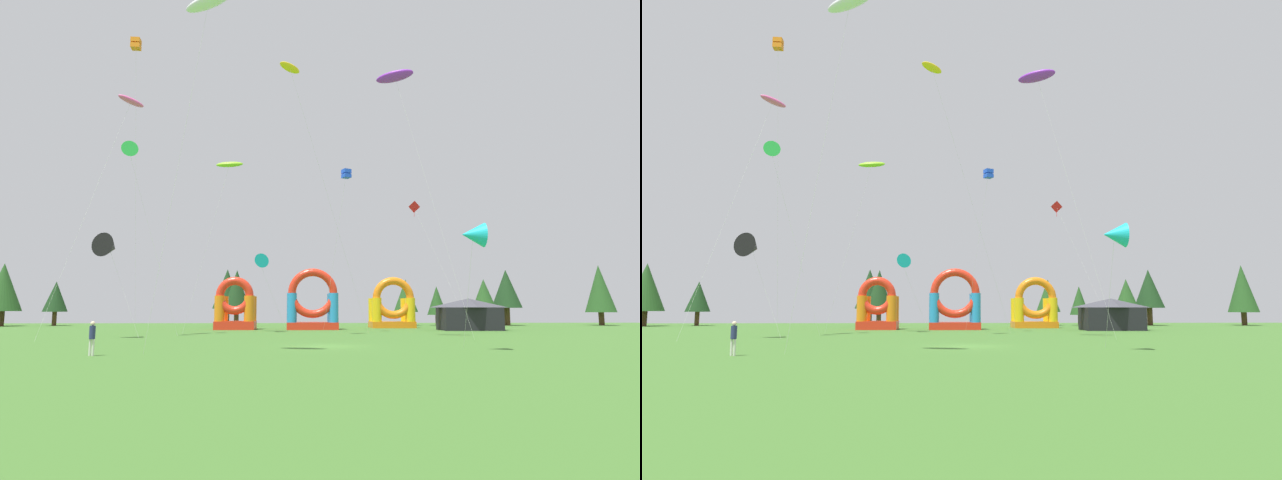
% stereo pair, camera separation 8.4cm
% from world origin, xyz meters
% --- Properties ---
extents(ground_plane, '(120.00, 120.00, 0.00)m').
position_xyz_m(ground_plane, '(0.00, 0.00, 0.00)').
color(ground_plane, '#3D6B28').
extents(kite_purple_parafoil, '(7.25, 3.59, 23.38)m').
position_xyz_m(kite_purple_parafoil, '(6.51, 8.94, 22.71)').
color(kite_purple_parafoil, purple).
rests_on(kite_purple_parafoil, ground_plane).
extents(kite_black_delta, '(4.35, 2.49, 8.77)m').
position_xyz_m(kite_black_delta, '(-17.96, 10.37, 7.66)').
color(kite_black_delta, black).
rests_on(kite_black_delta, ground_plane).
extents(kite_white_parafoil, '(4.81, 2.61, 20.05)m').
position_xyz_m(kite_white_parafoil, '(-7.00, -7.08, 19.44)').
color(kite_white_parafoil, white).
rests_on(kite_white_parafoil, ground_plane).
extents(kite_cyan_delta, '(1.40, 3.69, 7.45)m').
position_xyz_m(kite_cyan_delta, '(8.31, -4.67, 6.71)').
color(kite_cyan_delta, '#19B7CC').
rests_on(kite_cyan_delta, ground_plane).
extents(kite_lime_parafoil, '(5.88, 1.24, 18.14)m').
position_xyz_m(kite_lime_parafoil, '(-9.23, 20.07, 17.67)').
color(kite_lime_parafoil, '#8CD826').
rests_on(kite_lime_parafoil, ground_plane).
extents(kite_orange_box, '(0.89, 5.03, 27.94)m').
position_xyz_m(kite_orange_box, '(-17.42, 13.13, 27.36)').
color(kite_orange_box, orange).
rests_on(kite_orange_box, ground_plane).
extents(kite_yellow_parafoil, '(9.19, 8.00, 25.24)m').
position_xyz_m(kite_yellow_parafoil, '(-2.75, 11.83, 24.68)').
color(kite_yellow_parafoil, yellow).
rests_on(kite_yellow_parafoil, ground_plane).
extents(kite_pink_parafoil, '(5.50, 7.92, 22.18)m').
position_xyz_m(kite_pink_parafoil, '(-17.59, 13.06, 21.70)').
color(kite_pink_parafoil, '#EA599E').
rests_on(kite_pink_parafoil, ground_plane).
extents(kite_green_delta, '(5.47, 2.89, 17.34)m').
position_xyz_m(kite_green_delta, '(-17.19, 11.93, 16.53)').
color(kite_green_delta, green).
rests_on(kite_green_delta, ground_plane).
extents(kite_red_diamond, '(5.87, 4.83, 16.01)m').
position_xyz_m(kite_red_diamond, '(13.06, 31.39, 15.36)').
color(kite_red_diamond, red).
rests_on(kite_red_diamond, ground_plane).
extents(kite_teal_delta, '(4.04, 2.44, 8.26)m').
position_xyz_m(kite_teal_delta, '(-5.98, 21.24, 7.32)').
color(kite_teal_delta, '#0C7F7A').
rests_on(kite_teal_delta, ground_plane).
extents(kite_blue_box, '(2.81, 5.28, 17.33)m').
position_xyz_m(kite_blue_box, '(3.24, 20.22, 16.82)').
color(kite_blue_box, blue).
rests_on(kite_blue_box, ground_plane).
extents(person_midfield, '(0.34, 0.34, 1.77)m').
position_xyz_m(person_midfield, '(-12.55, -6.63, 1.05)').
color(person_midfield, silver).
rests_on(person_midfield, ground_plane).
extents(inflatable_yellow_castle, '(5.66, 4.51, 6.58)m').
position_xyz_m(inflatable_yellow_castle, '(10.53, 34.46, 2.42)').
color(inflatable_yellow_castle, orange).
rests_on(inflatable_yellow_castle, ground_plane).
extents(inflatable_red_slide, '(6.10, 4.17, 7.24)m').
position_xyz_m(inflatable_red_slide, '(-0.12, 28.75, 2.70)').
color(inflatable_red_slide, red).
rests_on(inflatable_red_slide, ground_plane).
extents(inflatable_blue_arch, '(4.72, 4.41, 6.24)m').
position_xyz_m(inflatable_blue_arch, '(-9.36, 29.35, 2.30)').
color(inflatable_blue_arch, red).
rests_on(inflatable_blue_arch, ground_plane).
extents(festival_tent, '(6.67, 4.36, 3.66)m').
position_xyz_m(festival_tent, '(18.01, 26.20, 1.83)').
color(festival_tent, black).
rests_on(festival_tent, ground_plane).
extents(tree_row_0, '(5.33, 5.33, 9.08)m').
position_xyz_m(tree_row_0, '(-44.61, 43.67, 5.57)').
color(tree_row_0, '#4C331E').
rests_on(tree_row_0, ground_plane).
extents(tree_row_1, '(3.50, 3.50, 6.56)m').
position_xyz_m(tree_row_1, '(-37.97, 45.80, 4.26)').
color(tree_row_1, '#4C331E').
rests_on(tree_row_1, ground_plane).
extents(tree_row_2, '(4.31, 4.31, 8.35)m').
position_xyz_m(tree_row_2, '(-12.38, 44.44, 5.37)').
color(tree_row_2, '#4C331E').
rests_on(tree_row_2, ground_plane).
extents(tree_row_3, '(3.71, 3.71, 7.98)m').
position_xyz_m(tree_row_3, '(-10.54, 40.76, 5.17)').
color(tree_row_3, '#4C331E').
rests_on(tree_row_3, ground_plane).
extents(tree_row_4, '(3.66, 3.66, 6.95)m').
position_xyz_m(tree_row_4, '(14.53, 45.13, 4.44)').
color(tree_row_4, '#4C331E').
rests_on(tree_row_4, ground_plane).
extents(tree_row_5, '(2.90, 2.90, 5.91)m').
position_xyz_m(tree_row_5, '(19.26, 44.99, 3.71)').
color(tree_row_5, '#4C331E').
rests_on(tree_row_5, ground_plane).
extents(tree_row_6, '(3.40, 3.40, 6.85)m').
position_xyz_m(tree_row_6, '(25.60, 42.29, 4.63)').
color(tree_row_6, '#4C331E').
rests_on(tree_row_6, ground_plane).
extents(tree_row_7, '(4.47, 4.47, 8.42)m').
position_xyz_m(tree_row_7, '(29.80, 44.29, 5.47)').
color(tree_row_7, '#4C331E').
rests_on(tree_row_7, ground_plane).
extents(tree_row_8, '(4.39, 4.39, 9.16)m').
position_xyz_m(tree_row_8, '(44.24, 44.08, 5.52)').
color(tree_row_8, '#4C331E').
rests_on(tree_row_8, ground_plane).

